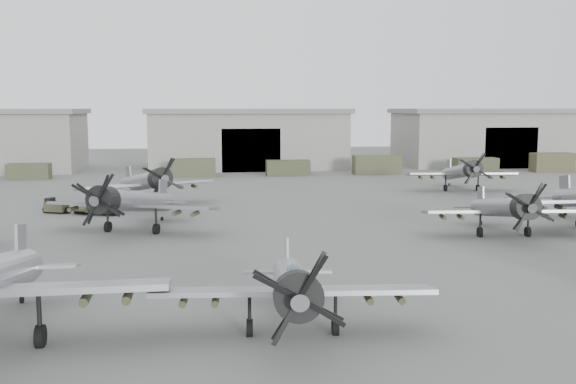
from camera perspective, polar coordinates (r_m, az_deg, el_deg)
name	(u,v)px	position (r m, az deg, el deg)	size (l,w,h in m)	color
ground	(333,273)	(34.91, 4.06, -7.18)	(220.00, 220.00, 0.00)	slate
hangar_center	(247,138)	(95.36, -3.63, 4.80)	(29.00, 14.80, 8.70)	gray
hangar_right	(491,137)	(105.22, 17.56, 4.72)	(29.00, 14.80, 8.70)	gray
support_truck_1	(29,171)	(86.04, -22.03, 1.71)	(5.07, 2.20, 1.96)	#3E442C
support_truck_3	(194,168)	(83.39, -8.35, 2.15)	(5.51, 2.20, 2.34)	#41482F
support_truck_4	(288,168)	(84.18, -0.01, 2.16)	(5.70, 2.20, 2.01)	#3C402A
support_truck_5	(377,165)	(86.62, 7.91, 2.42)	(6.37, 2.20, 2.54)	#43452D
support_truck_6	(476,165)	(91.39, 16.33, 2.29)	(5.88, 2.20, 2.05)	#3A3F29
support_truck_7	(552,162)	(96.49, 22.42, 2.46)	(5.75, 2.20, 2.61)	#47462E
aircraft_near_1	(293,285)	(25.00, 0.43, -8.31)	(11.18, 10.06, 4.45)	#97999F
aircraft_mid_1	(130,202)	(46.55, -13.85, -0.84)	(12.27, 11.08, 4.96)	gray
aircraft_mid_2	(506,208)	(46.37, 18.77, -1.35)	(11.18, 10.06, 4.45)	gray
aircraft_far_0	(147,182)	(58.85, -12.46, 0.89)	(12.14, 10.98, 4.94)	gray
aircraft_far_1	(463,172)	(70.60, 15.26, 1.77)	(11.66, 10.49, 4.64)	gray
tug_trailer	(72,208)	(56.81, -18.68, -1.34)	(6.54, 3.57, 1.32)	#3F3E29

